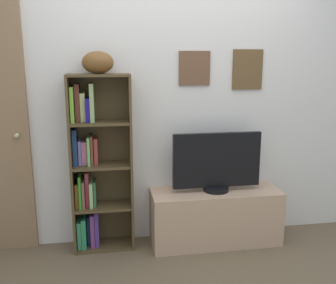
{
  "coord_description": "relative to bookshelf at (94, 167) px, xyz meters",
  "views": [
    {
      "loc": [
        -0.56,
        -2.16,
        1.63
      ],
      "look_at": [
        -0.06,
        0.85,
        0.95
      ],
      "focal_mm": 40.74,
      "sensor_mm": 36.0,
      "label": 1
    }
  ],
  "objects": [
    {
      "name": "back_wall",
      "position": [
        0.67,
        0.13,
        0.56
      ],
      "size": [
        4.8,
        0.08,
        2.55
      ],
      "color": "silver",
      "rests_on": "ground"
    },
    {
      "name": "bookshelf",
      "position": [
        0.0,
        0.0,
        0.0
      ],
      "size": [
        0.51,
        0.26,
        1.5
      ],
      "color": "#4C3B23",
      "rests_on": "ground"
    },
    {
      "name": "football",
      "position": [
        0.06,
        -0.03,
        0.87
      ],
      "size": [
        0.26,
        0.19,
        0.18
      ],
      "primitive_type": "ellipsoid",
      "rotation": [
        0.0,
        0.0,
        -0.06
      ],
      "color": "brown",
      "rests_on": "bookshelf"
    },
    {
      "name": "tv_stand",
      "position": [
        1.04,
        -0.1,
        -0.48
      ],
      "size": [
        1.14,
        0.4,
        0.48
      ],
      "color": "tan",
      "rests_on": "ground"
    },
    {
      "name": "television",
      "position": [
        1.04,
        -0.1,
        0.02
      ],
      "size": [
        0.77,
        0.22,
        0.52
      ],
      "color": "black",
      "rests_on": "tv_stand"
    }
  ]
}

